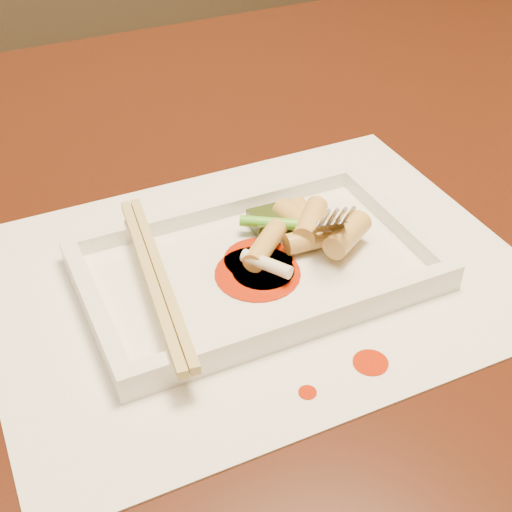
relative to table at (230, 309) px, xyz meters
name	(u,v)px	position (x,y,z in m)	size (l,w,h in m)	color
table	(230,309)	(0.00, 0.00, 0.00)	(1.40, 0.90, 0.75)	black
placemat	(256,275)	(-0.01, -0.08, 0.10)	(0.40, 0.30, 0.00)	white
sauce_splatter_a	(371,363)	(0.02, -0.19, 0.10)	(0.02, 0.02, 0.00)	#B22105
sauce_splatter_b	(308,392)	(-0.03, -0.20, 0.10)	(0.01, 0.01, 0.00)	#B22105
plate_base	(256,270)	(-0.01, -0.08, 0.11)	(0.26, 0.16, 0.01)	white
plate_rim_far	(218,208)	(-0.01, 0.00, 0.12)	(0.26, 0.01, 0.01)	white
plate_rim_near	(302,321)	(-0.01, -0.15, 0.12)	(0.26, 0.01, 0.01)	white
plate_rim_left	(94,306)	(-0.13, -0.08, 0.12)	(0.01, 0.14, 0.01)	white
plate_rim_right	(395,219)	(0.11, -0.08, 0.12)	(0.01, 0.14, 0.01)	white
veg_piece	(274,219)	(0.03, -0.04, 0.12)	(0.04, 0.03, 0.01)	black
scallion_white	(267,264)	(-0.01, -0.09, 0.12)	(0.01, 0.01, 0.04)	#EAEACC
scallion_green	(294,225)	(0.03, -0.06, 0.12)	(0.01, 0.01, 0.09)	#40A11A
chopstick_a	(150,278)	(-0.09, -0.08, 0.13)	(0.01, 0.19, 0.01)	tan
chopstick_b	(161,275)	(-0.08, -0.08, 0.13)	(0.01, 0.19, 0.01)	tan
fork	(331,150)	(0.06, -0.06, 0.18)	(0.09, 0.10, 0.14)	silver
sauce_blob_0	(258,273)	(-0.01, -0.09, 0.11)	(0.06, 0.06, 0.00)	#B22105
sauce_blob_1	(263,270)	(-0.01, -0.08, 0.11)	(0.05, 0.05, 0.00)	#B22105
sauce_blob_2	(258,259)	(0.00, -0.07, 0.11)	(0.05, 0.05, 0.00)	#B22105
rice_cake_0	(317,238)	(0.04, -0.08, 0.12)	(0.02, 0.02, 0.05)	#D5B763
rice_cake_1	(324,224)	(0.06, -0.06, 0.12)	(0.02, 0.02, 0.05)	#D5B763
rice_cake_2	(310,221)	(0.04, -0.06, 0.13)	(0.02, 0.02, 0.05)	#D5B763
rice_cake_3	(266,245)	(0.00, -0.07, 0.12)	(0.02, 0.02, 0.05)	#D5B763
rice_cake_4	(297,220)	(0.04, -0.05, 0.12)	(0.02, 0.02, 0.04)	#D5B763
rice_cake_5	(347,235)	(0.06, -0.09, 0.13)	(0.02, 0.02, 0.04)	#D5B763
rice_cake_6	(306,219)	(0.05, -0.05, 0.12)	(0.02, 0.02, 0.04)	#D5B763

